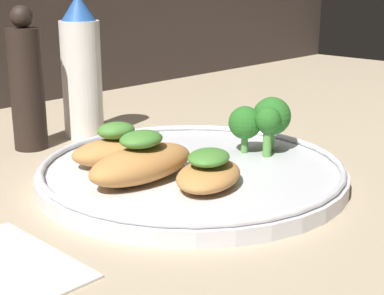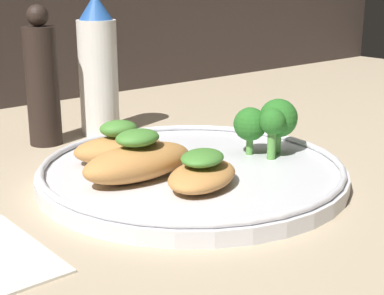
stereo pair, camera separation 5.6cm
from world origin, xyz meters
The scene contains 8 objects.
ground_plane centered at (0.00, 0.00, -0.50)cm, with size 180.00×180.00×1.00cm, color tan.
plate centered at (0.00, 0.00, 0.99)cm, with size 29.63×29.63×2.00cm.
grilled_meat_front centered at (-2.79, -4.70, 2.73)cm, with size 9.53×8.02×3.31cm.
grilled_meat_middle centered at (-5.83, 0.62, 3.21)cm, with size 11.19×5.24×4.61cm.
grilled_meat_back centered at (-4.40, 5.88, 3.01)cm, with size 9.99×7.51×4.25cm.
broccoli_bunch centered at (8.68, -1.71, 4.90)cm, with size 6.21×5.51×5.72cm.
sauce_bottle centered at (2.82, 21.17, 8.19)cm, with size 4.78×4.78×17.12cm.
pepper_grinder centered at (-4.67, 21.17, 7.39)cm, with size 3.78×3.78×16.09cm.
Camera 2 is at (-34.61, -41.02, 19.25)cm, focal length 55.00 mm.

